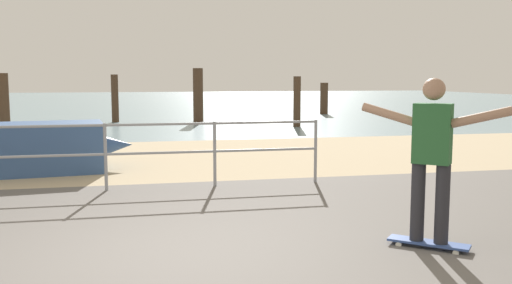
{
  "coord_description": "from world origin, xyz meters",
  "views": [
    {
      "loc": [
        -0.17,
        -5.04,
        1.74
      ],
      "look_at": [
        1.35,
        2.0,
        0.9
      ],
      "focal_mm": 39.1,
      "sensor_mm": 36.0,
      "label": 1
    }
  ],
  "objects": [
    {
      "name": "skateboarder",
      "position": [
        2.7,
        -0.04,
        1.02
      ],
      "size": [
        1.15,
        1.02,
        1.65
      ],
      "color": "#26262B",
      "rests_on": "skateboard"
    },
    {
      "name": "groyne_post_4",
      "position": [
        8.42,
        19.68,
        0.74
      ],
      "size": [
        0.36,
        0.36,
        1.47
      ],
      "primitive_type": "cylinder",
      "color": "#422D1E",
      "rests_on": "ground"
    },
    {
      "name": "groyne_post_1",
      "position": [
        -0.94,
        16.89,
        0.92
      ],
      "size": [
        0.27,
        0.27,
        1.83
      ],
      "primitive_type": "cylinder",
      "color": "#422D1E",
      "rests_on": "ground"
    },
    {
      "name": "groyne_post_2",
      "position": [
        2.18,
        16.35,
        1.04
      ],
      "size": [
        0.38,
        0.38,
        2.07
      ],
      "primitive_type": "cylinder",
      "color": "#422D1E",
      "rests_on": "ground"
    },
    {
      "name": "groyne_post_3",
      "position": [
        5.3,
        13.53,
        0.88
      ],
      "size": [
        0.26,
        0.26,
        1.76
      ],
      "primitive_type": "cylinder",
      "color": "#422D1E",
      "rests_on": "ground"
    },
    {
      "name": "groyne_post_0",
      "position": [
        -4.06,
        12.92,
        0.93
      ],
      "size": [
        0.35,
        0.35,
        1.86
      ],
      "primitive_type": "cylinder",
      "color": "#422D1E",
      "rests_on": "ground"
    },
    {
      "name": "sea_surface",
      "position": [
        0.0,
        35.0,
        0.0
      ],
      "size": [
        72.0,
        50.0,
        0.04
      ],
      "primitive_type": "cube",
      "color": "#75939E",
      "rests_on": "ground"
    },
    {
      "name": "skateboard",
      "position": [
        2.7,
        -0.04,
        0.07
      ],
      "size": [
        0.74,
        0.68,
        0.08
      ],
      "color": "#334C8C",
      "rests_on": "ground"
    },
    {
      "name": "beach_strip",
      "position": [
        0.0,
        7.0,
        0.0
      ],
      "size": [
        24.0,
        6.0,
        0.04
      ],
      "primitive_type": "cube",
      "color": "tan",
      "rests_on": "ground"
    }
  ]
}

